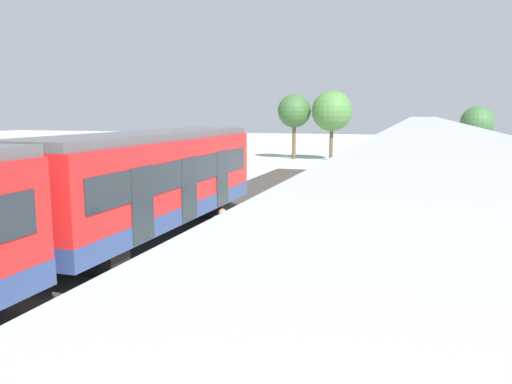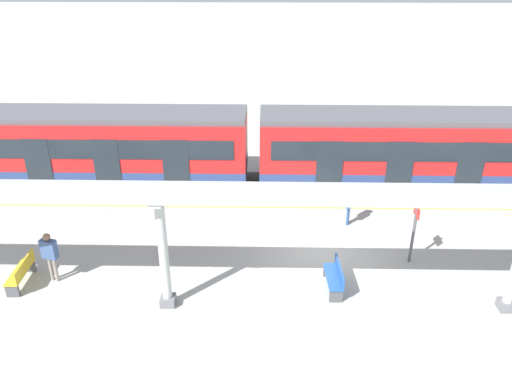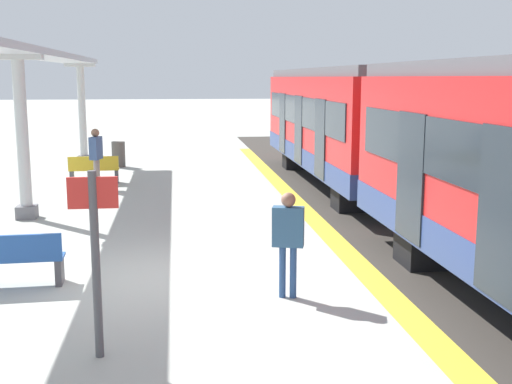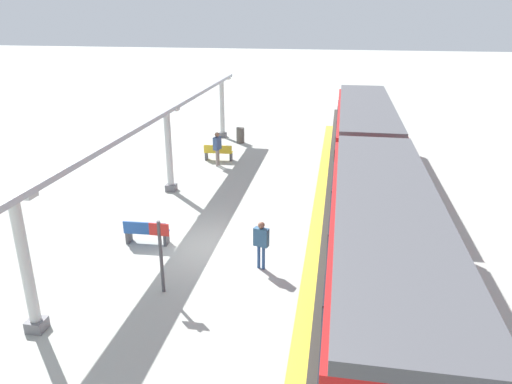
{
  "view_description": "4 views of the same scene",
  "coord_description": "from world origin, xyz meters",
  "px_view_note": "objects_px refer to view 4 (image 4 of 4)",
  "views": [
    {
      "loc": [
        2.96,
        -11.2,
        4.09
      ],
      "look_at": [
        -0.82,
        0.78,
        2.14
      ],
      "focal_mm": 35.85,
      "sensor_mm": 36.0,
      "label": 1
    },
    {
      "loc": [
        15.28,
        -2.05,
        9.82
      ],
      "look_at": [
        -0.46,
        -2.38,
        2.06
      ],
      "focal_mm": 35.1,
      "sensor_mm": 36.0,
      "label": 2
    },
    {
      "loc": [
        -0.27,
        10.28,
        3.23
      ],
      "look_at": [
        -1.4,
        1.21,
        1.61
      ],
      "focal_mm": 45.57,
      "sensor_mm": 36.0,
      "label": 3
    },
    {
      "loc": [
        -3.97,
        14.28,
        7.56
      ],
      "look_at": [
        -1.4,
        -0.63,
        1.84
      ],
      "focal_mm": 33.94,
      "sensor_mm": 36.0,
      "label": 4
    }
  ],
  "objects_px": {
    "passenger_waiting_near_edge": "(261,240)",
    "passenger_by_the_benches": "(217,145)",
    "train_near_carriage": "(364,138)",
    "trash_bin": "(240,135)",
    "platform_info_sign": "(161,250)",
    "canopy_pillar_third": "(25,264)",
    "bench_near_end": "(146,232)",
    "canopy_pillar_nearest": "(222,107)",
    "train_far_carriage": "(382,261)",
    "bench_far_end": "(218,152)",
    "canopy_pillar_second": "(169,150)"
  },
  "relations": [
    {
      "from": "canopy_pillar_nearest",
      "to": "trash_bin",
      "type": "height_order",
      "value": "canopy_pillar_nearest"
    },
    {
      "from": "train_far_carriage",
      "to": "canopy_pillar_second",
      "type": "relative_size",
      "value": 3.13
    },
    {
      "from": "trash_bin",
      "to": "passenger_waiting_near_edge",
      "type": "distance_m",
      "value": 15.27
    },
    {
      "from": "platform_info_sign",
      "to": "train_far_carriage",
      "type": "bearing_deg",
      "value": 174.56
    },
    {
      "from": "canopy_pillar_third",
      "to": "bench_far_end",
      "type": "distance_m",
      "value": 15.13
    },
    {
      "from": "canopy_pillar_third",
      "to": "passenger_waiting_near_edge",
      "type": "xyz_separation_m",
      "value": [
        -5.06,
        -4.02,
        -0.9
      ]
    },
    {
      "from": "bench_far_end",
      "to": "train_far_carriage",
      "type": "bearing_deg",
      "value": 119.14
    },
    {
      "from": "passenger_by_the_benches",
      "to": "train_far_carriage",
      "type": "bearing_deg",
      "value": 120.28
    },
    {
      "from": "train_near_carriage",
      "to": "canopy_pillar_nearest",
      "type": "bearing_deg",
      "value": -36.01
    },
    {
      "from": "bench_near_end",
      "to": "passenger_waiting_near_edge",
      "type": "bearing_deg",
      "value": 166.4
    },
    {
      "from": "passenger_by_the_benches",
      "to": "platform_info_sign",
      "type": "bearing_deg",
      "value": 96.55
    },
    {
      "from": "canopy_pillar_third",
      "to": "bench_far_end",
      "type": "height_order",
      "value": "canopy_pillar_third"
    },
    {
      "from": "canopy_pillar_nearest",
      "to": "bench_near_end",
      "type": "distance_m",
      "value": 15.11
    },
    {
      "from": "bench_near_end",
      "to": "trash_bin",
      "type": "xyz_separation_m",
      "value": [
        -0.47,
        -13.81,
        0.02
      ]
    },
    {
      "from": "canopy_pillar_nearest",
      "to": "train_far_carriage",
      "type": "bearing_deg",
      "value": 114.61
    },
    {
      "from": "bench_near_end",
      "to": "platform_info_sign",
      "type": "distance_m",
      "value": 3.32
    },
    {
      "from": "canopy_pillar_nearest",
      "to": "passenger_by_the_benches",
      "type": "relative_size",
      "value": 2.11
    },
    {
      "from": "platform_info_sign",
      "to": "bench_far_end",
      "type": "bearing_deg",
      "value": -83.06
    },
    {
      "from": "trash_bin",
      "to": "canopy_pillar_nearest",
      "type": "bearing_deg",
      "value": -40.83
    },
    {
      "from": "bench_near_end",
      "to": "passenger_by_the_benches",
      "type": "relative_size",
      "value": 0.86
    },
    {
      "from": "train_near_carriage",
      "to": "canopy_pillar_second",
      "type": "distance_m",
      "value": 9.2
    },
    {
      "from": "train_near_carriage",
      "to": "passenger_by_the_benches",
      "type": "distance_m",
      "value": 7.28
    },
    {
      "from": "canopy_pillar_second",
      "to": "bench_far_end",
      "type": "xyz_separation_m",
      "value": [
        -0.96,
        -4.85,
        -1.45
      ]
    },
    {
      "from": "canopy_pillar_third",
      "to": "passenger_by_the_benches",
      "type": "bearing_deg",
      "value": -94.69
    },
    {
      "from": "train_near_carriage",
      "to": "passenger_waiting_near_edge",
      "type": "relative_size",
      "value": 7.36
    },
    {
      "from": "canopy_pillar_third",
      "to": "trash_bin",
      "type": "xyz_separation_m",
      "value": [
        -1.39,
        -18.83,
        -1.43
      ]
    },
    {
      "from": "train_near_carriage",
      "to": "bench_far_end",
      "type": "distance_m",
      "value": 7.65
    },
    {
      "from": "canopy_pillar_third",
      "to": "canopy_pillar_second",
      "type": "bearing_deg",
      "value": -90.0
    },
    {
      "from": "train_near_carriage",
      "to": "train_far_carriage",
      "type": "bearing_deg",
      "value": 90.0
    },
    {
      "from": "platform_info_sign",
      "to": "passenger_by_the_benches",
      "type": "relative_size",
      "value": 1.25
    },
    {
      "from": "canopy_pillar_third",
      "to": "passenger_waiting_near_edge",
      "type": "bearing_deg",
      "value": -141.54
    },
    {
      "from": "train_near_carriage",
      "to": "canopy_pillar_second",
      "type": "relative_size",
      "value": 3.13
    },
    {
      "from": "canopy_pillar_second",
      "to": "canopy_pillar_third",
      "type": "bearing_deg",
      "value": 90.0
    },
    {
      "from": "train_near_carriage",
      "to": "train_far_carriage",
      "type": "height_order",
      "value": "same"
    },
    {
      "from": "train_far_carriage",
      "to": "bench_near_end",
      "type": "relative_size",
      "value": 7.69
    },
    {
      "from": "passenger_waiting_near_edge",
      "to": "canopy_pillar_third",
      "type": "bearing_deg",
      "value": 38.46
    },
    {
      "from": "canopy_pillar_nearest",
      "to": "bench_near_end",
      "type": "xyz_separation_m",
      "value": [
        -0.92,
        15.01,
        -1.45
      ]
    },
    {
      "from": "canopy_pillar_second",
      "to": "train_far_carriage",
      "type": "bearing_deg",
      "value": 134.68
    },
    {
      "from": "passenger_waiting_near_edge",
      "to": "train_far_carriage",
      "type": "bearing_deg",
      "value": 145.1
    },
    {
      "from": "train_far_carriage",
      "to": "passenger_waiting_near_edge",
      "type": "bearing_deg",
      "value": -34.9
    },
    {
      "from": "platform_info_sign",
      "to": "passenger_waiting_near_edge",
      "type": "relative_size",
      "value": 1.39
    },
    {
      "from": "passenger_waiting_near_edge",
      "to": "passenger_by_the_benches",
      "type": "height_order",
      "value": "passenger_by_the_benches"
    },
    {
      "from": "trash_bin",
      "to": "platform_info_sign",
      "type": "bearing_deg",
      "value": 93.89
    },
    {
      "from": "trash_bin",
      "to": "platform_info_sign",
      "type": "height_order",
      "value": "platform_info_sign"
    },
    {
      "from": "train_far_carriage",
      "to": "passenger_by_the_benches",
      "type": "relative_size",
      "value": 6.61
    },
    {
      "from": "train_near_carriage",
      "to": "trash_bin",
      "type": "height_order",
      "value": "train_near_carriage"
    },
    {
      "from": "train_far_carriage",
      "to": "passenger_by_the_benches",
      "type": "bearing_deg",
      "value": -59.72
    },
    {
      "from": "canopy_pillar_second",
      "to": "bench_near_end",
      "type": "distance_m",
      "value": 5.44
    },
    {
      "from": "canopy_pillar_nearest",
      "to": "canopy_pillar_third",
      "type": "distance_m",
      "value": 20.03
    },
    {
      "from": "train_far_carriage",
      "to": "canopy_pillar_third",
      "type": "bearing_deg",
      "value": 11.32
    }
  ]
}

